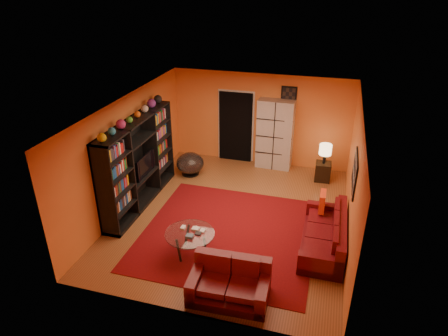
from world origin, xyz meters
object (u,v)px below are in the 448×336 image
(entertainment_unit, at_px, (138,163))
(loveseat, at_px, (230,282))
(storage_cabinet, at_px, (275,134))
(table_lamp, at_px, (325,150))
(bowl_chair, at_px, (190,163))
(sofa, at_px, (327,235))
(side_table, at_px, (323,172))
(coffee_table, at_px, (190,235))
(tv, at_px, (142,165))

(entertainment_unit, relative_size, loveseat, 2.17)
(loveseat, height_order, storage_cabinet, storage_cabinet)
(table_lamp, bearing_deg, bowl_chair, -169.62)
(storage_cabinet, relative_size, bowl_chair, 2.59)
(sofa, distance_m, side_table, 2.95)
(storage_cabinet, distance_m, bowl_chair, 2.48)
(loveseat, bearing_deg, coffee_table, 47.68)
(sofa, xyz_separation_m, loveseat, (-1.54, -1.83, 0.00))
(tv, height_order, storage_cabinet, storage_cabinet)
(tv, height_order, coffee_table, tv)
(storage_cabinet, xyz_separation_m, table_lamp, (1.40, -0.46, -0.10))
(sofa, bearing_deg, table_lamp, 94.81)
(entertainment_unit, bearing_deg, table_lamp, 29.43)
(sofa, relative_size, side_table, 4.05)
(storage_cabinet, bearing_deg, loveseat, -86.46)
(loveseat, height_order, coffee_table, loveseat)
(loveseat, xyz_separation_m, bowl_chair, (-2.25, 4.12, 0.04))
(storage_cabinet, bearing_deg, sofa, -61.74)
(tv, relative_size, storage_cabinet, 0.44)
(sofa, height_order, loveseat, same)
(entertainment_unit, xyz_separation_m, tv, (0.05, 0.08, -0.08))
(storage_cabinet, xyz_separation_m, side_table, (1.40, -0.46, -0.73))
(entertainment_unit, bearing_deg, bowl_chair, 69.79)
(tv, bearing_deg, side_table, -61.17)
(side_table, bearing_deg, tv, -151.17)
(bowl_chair, bearing_deg, sofa, -31.18)
(tv, bearing_deg, table_lamp, -61.17)
(tv, bearing_deg, loveseat, -131.64)
(table_lamp, bearing_deg, sofa, -84.89)
(sofa, bearing_deg, bowl_chair, 148.51)
(coffee_table, relative_size, side_table, 1.94)
(coffee_table, bearing_deg, bowl_chair, 110.28)
(sofa, bearing_deg, loveseat, -130.44)
(entertainment_unit, height_order, loveseat, entertainment_unit)
(storage_cabinet, bearing_deg, entertainment_unit, -132.26)
(storage_cabinet, height_order, bowl_chair, storage_cabinet)
(coffee_table, relative_size, table_lamp, 1.83)
(side_table, height_order, table_lamp, table_lamp)
(tv, bearing_deg, sofa, -98.89)
(table_lamp, bearing_deg, storage_cabinet, 161.79)
(storage_cabinet, xyz_separation_m, bowl_chair, (-2.12, -1.11, -0.65))
(entertainment_unit, relative_size, table_lamp, 5.65)
(storage_cabinet, bearing_deg, side_table, -16.07)
(entertainment_unit, distance_m, storage_cabinet, 3.92)
(sofa, xyz_separation_m, coffee_table, (-2.58, -0.96, 0.16))
(tv, relative_size, table_lamp, 1.63)
(sofa, relative_size, storage_cabinet, 1.03)
(coffee_table, distance_m, side_table, 4.54)
(bowl_chair, xyz_separation_m, side_table, (3.52, 0.65, -0.08))
(entertainment_unit, bearing_deg, loveseat, -40.17)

